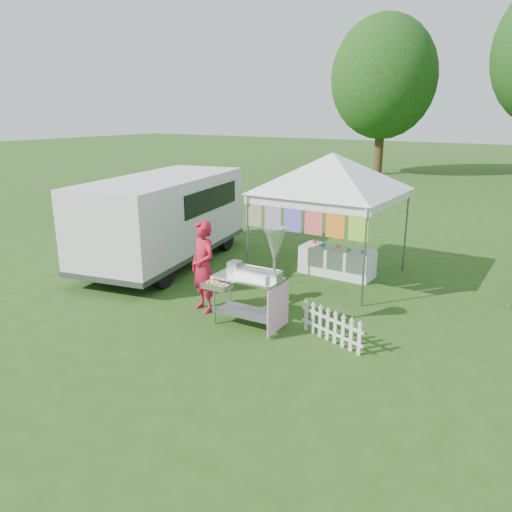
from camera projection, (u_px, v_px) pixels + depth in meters
The scene contains 8 objects.
ground at pixel (250, 326), 9.46m from camera, with size 120.00×120.00×0.00m, color #274914.
canopy_main at pixel (333, 153), 11.45m from camera, with size 4.24×4.24×3.45m.
tree_left at pixel (384, 78), 30.33m from camera, with size 6.40×6.40×9.53m.
donut_cart at pixel (257, 269), 9.06m from camera, with size 1.40×1.01×1.96m.
vendor at pixel (203, 267), 9.94m from camera, with size 0.68×0.45×1.86m, color #B51630.
cargo_van at pixel (167, 216), 13.18m from camera, with size 3.27×5.83×2.29m.
picket_fence at pixel (331, 327), 8.72m from camera, with size 1.37×0.49×0.56m.
display_table at pixel (337, 262), 12.29m from camera, with size 1.80×0.70×0.69m, color white.
Camera 1 is at (4.79, -7.27, 3.93)m, focal length 35.00 mm.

